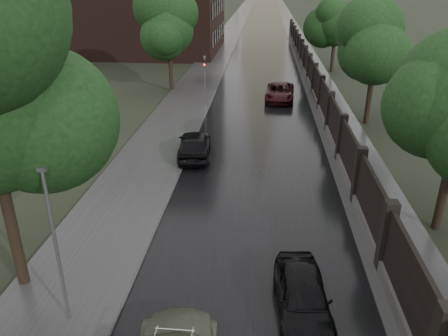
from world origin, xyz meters
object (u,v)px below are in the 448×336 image
traffic_light (205,77)px  car_right_far (280,92)px  lamp_post (56,247)px  tree_left_far (169,30)px  car_right_near (303,295)px  tree_right_b (375,51)px  hatchback_left (194,144)px  tree_right_c (336,24)px

traffic_light → car_right_far: size_ratio=0.81×
lamp_post → car_right_far: lamp_post is taller
tree_left_far → car_right_far: (9.60, -2.41, -4.56)m
lamp_post → car_right_far: size_ratio=1.04×
tree_left_far → car_right_far: bearing=-14.1°
tree_left_far → car_right_near: (9.60, -27.49, -4.57)m
tree_right_b → hatchback_left: tree_right_b is taller
tree_left_far → tree_right_b: size_ratio=1.05×
tree_left_far → hatchback_left: bearing=-73.9°
tree_left_far → traffic_light: tree_left_far is taller
hatchback_left → car_right_far: bearing=-117.6°
tree_left_far → lamp_post: bearing=-84.8°
tree_right_b → car_right_far: size_ratio=1.42×
traffic_light → tree_right_c: bearing=51.8°
tree_right_b → traffic_light: bearing=165.8°
traffic_light → tree_left_far: bearing=126.5°
lamp_post → traffic_light: (1.10, 23.49, -0.27)m
tree_left_far → hatchback_left: size_ratio=1.65×
tree_right_c → traffic_light: bearing=-128.2°
tree_right_b → car_right_near: tree_right_b is taller
tree_right_b → tree_left_far: bearing=152.7°
tree_left_far → tree_right_c: bearing=32.8°
tree_left_far → car_right_far: 10.90m
tree_left_far → hatchback_left: tree_left_far is taller
car_right_far → tree_right_c: bearing=68.2°
hatchback_left → car_right_near: bearing=107.5°
car_right_far → hatchback_left: bearing=-108.5°
lamp_post → traffic_light: size_ratio=1.28×
lamp_post → car_right_near: 7.35m
tree_right_b → lamp_post: (-12.90, -20.50, -2.28)m
tree_right_b → car_right_far: tree_right_b is taller
lamp_post → traffic_light: 23.52m
hatchback_left → traffic_light: bearing=-91.6°
car_right_near → car_right_far: (0.00, 25.08, 0.01)m
tree_right_c → traffic_light: tree_right_c is taller
tree_right_b → car_right_far: (-5.90, 5.59, -4.27)m
tree_left_far → car_right_far: tree_left_far is taller
car_right_near → hatchback_left: bearing=109.1°
tree_right_c → car_right_near: 38.19m
tree_right_c → traffic_light: size_ratio=1.75×
car_right_near → lamp_post: bearing=-175.7°
traffic_light → car_right_near: (5.90, -22.48, -1.73)m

